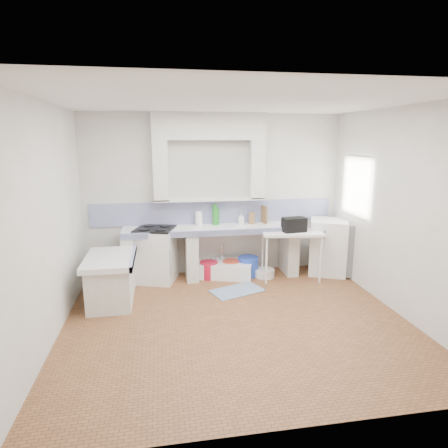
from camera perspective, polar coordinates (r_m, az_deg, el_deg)
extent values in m
plane|color=brown|center=(5.26, 1.87, -14.16)|extent=(4.50, 4.50, 0.00)
plane|color=silver|center=(4.72, 2.12, 17.83)|extent=(4.50, 4.50, 0.00)
plane|color=silver|center=(6.74, -1.42, 4.31)|extent=(4.50, 0.00, 4.50)
plane|color=silver|center=(2.93, 9.85, -6.83)|extent=(4.50, 0.00, 4.50)
plane|color=silver|center=(4.88, -24.85, -0.03)|extent=(0.00, 4.50, 4.50)
plane|color=silver|center=(5.69, 24.80, 1.61)|extent=(0.00, 4.50, 4.50)
cube|color=silver|center=(6.54, -2.21, 14.37)|extent=(1.90, 0.25, 0.45)
cube|color=#351C10|center=(6.76, 20.52, 5.25)|extent=(0.35, 0.86, 1.06)
cube|color=white|center=(6.65, 19.67, 8.51)|extent=(0.01, 0.84, 0.24)
cube|color=white|center=(6.54, -1.88, -0.77)|extent=(3.00, 0.60, 0.08)
cube|color=navy|center=(6.27, -1.54, -1.35)|extent=(3.00, 0.04, 0.10)
cube|color=silver|center=(6.62, -13.99, -5.00)|extent=(0.20, 0.55, 0.82)
cube|color=silver|center=(6.62, -4.87, -4.68)|extent=(0.20, 0.55, 0.82)
cube|color=silver|center=(6.97, 9.65, -3.92)|extent=(0.20, 0.55, 0.82)
cube|color=white|center=(5.81, -16.66, -5.06)|extent=(0.70, 1.10, 0.08)
cube|color=silver|center=(5.92, -16.44, -8.29)|extent=(0.60, 1.00, 0.62)
cube|color=navy|center=(5.78, -13.40, -4.97)|extent=(0.04, 1.10, 0.10)
cube|color=navy|center=(6.78, -1.39, 1.78)|extent=(4.27, 0.03, 0.40)
cube|color=white|center=(6.58, -10.13, -4.62)|extent=(0.78, 0.76, 0.89)
cube|color=white|center=(6.78, -0.09, -6.80)|extent=(1.11, 0.81, 0.24)
cube|color=white|center=(6.69, 9.92, -4.55)|extent=(1.07, 0.68, 0.04)
cube|color=white|center=(7.09, 15.20, -3.27)|extent=(0.83, 0.83, 0.97)
cylinder|color=red|center=(6.69, -2.28, -6.84)|extent=(0.35, 0.35, 0.29)
cylinder|color=#D9432A|center=(6.76, 1.08, -6.65)|extent=(0.40, 0.40, 0.28)
cylinder|color=blue|center=(6.80, 3.61, -6.31)|extent=(0.36, 0.36, 0.34)
cylinder|color=white|center=(6.80, 6.03, -7.26)|extent=(0.47, 0.47, 0.14)
cylinder|color=silver|center=(6.88, -1.68, -6.18)|extent=(0.11, 0.11, 0.31)
cylinder|color=silver|center=(6.90, -0.28, -6.08)|extent=(0.11, 0.11, 0.32)
cube|color=black|center=(6.51, 10.41, -0.10)|extent=(0.41, 0.27, 0.24)
cylinder|color=#1F7822|center=(6.65, -1.38, 1.42)|extent=(0.10, 0.10, 0.37)
cylinder|color=#1F7822|center=(6.66, -0.99, 1.12)|extent=(0.08, 0.08, 0.29)
cube|color=olive|center=(6.77, 4.14, 0.89)|extent=(0.11, 0.10, 0.20)
cube|color=olive|center=(6.83, 6.00, 1.42)|extent=(0.06, 0.23, 0.31)
cylinder|color=white|center=(6.63, -3.77, 0.83)|extent=(0.15, 0.15, 0.25)
imported|color=white|center=(6.71, 2.55, 0.87)|extent=(0.10, 0.10, 0.22)
cube|color=#2D4C83|center=(6.18, 1.95, -9.91)|extent=(0.92, 0.72, 0.01)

